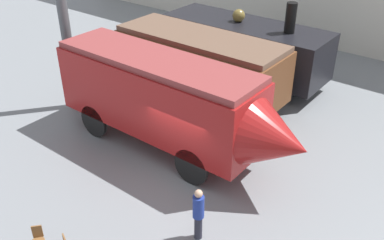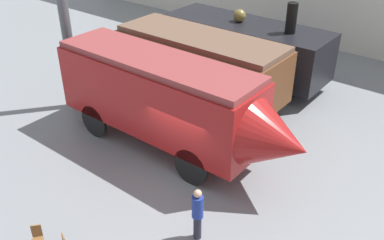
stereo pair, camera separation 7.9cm
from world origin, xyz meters
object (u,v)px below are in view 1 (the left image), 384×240
steam_locomotive (244,45)px  visitor_person (198,212)px  passenger_coach_wooden (200,63)px  streamlined_locomotive (173,100)px

steam_locomotive → visitor_person: 11.77m
passenger_coach_wooden → visitor_person: 8.83m
streamlined_locomotive → visitor_person: 4.85m
visitor_person → streamlined_locomotive: bearing=139.1°
streamlined_locomotive → passenger_coach_wooden: bearing=113.8°
passenger_coach_wooden → visitor_person: size_ratio=4.43×
steam_locomotive → streamlined_locomotive: (1.56, -7.53, 0.46)m
streamlined_locomotive → visitor_person: (3.53, -3.06, -1.29)m
steam_locomotive → streamlined_locomotive: 7.70m
steam_locomotive → visitor_person: (5.09, -10.58, -0.83)m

